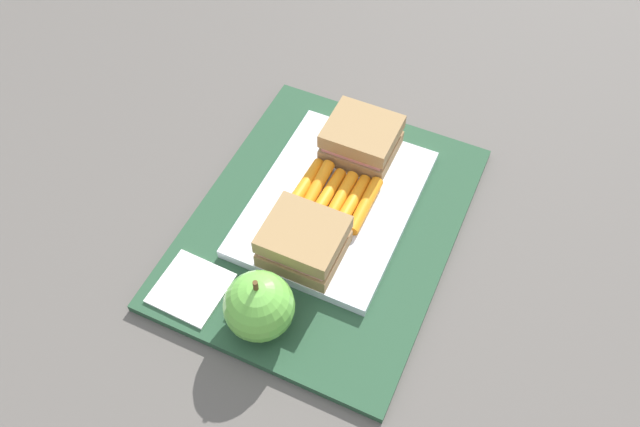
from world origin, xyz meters
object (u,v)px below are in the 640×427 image
sandwich_half_left (362,139)px  paper_napkin (191,288)px  food_tray (334,203)px  carrot_sticks_bundle (334,195)px  apple (259,306)px  sandwich_half_right (304,241)px

sandwich_half_left → paper_napkin: bearing=-20.9°
food_tray → carrot_sticks_bundle: carrot_sticks_bundle is taller
apple → paper_napkin: bearing=-92.5°
sandwich_half_left → carrot_sticks_bundle: 0.08m
sandwich_half_left → sandwich_half_right: size_ratio=1.00×
food_tray → apple: 0.17m
sandwich_half_right → paper_napkin: 0.13m
food_tray → paper_napkin: size_ratio=3.29×
sandwich_half_left → apple: (0.24, -0.01, 0.00)m
carrot_sticks_bundle → apple: size_ratio=1.07×
sandwich_half_right → carrot_sticks_bundle: (-0.08, 0.00, -0.02)m
food_tray → paper_napkin: (0.16, -0.09, -0.00)m
food_tray → apple: bearing=-2.3°
food_tray → sandwich_half_left: size_ratio=2.88×
sandwich_half_left → sandwich_half_right: bearing=0.0°
carrot_sticks_bundle → apple: apple is taller
sandwich_half_left → paper_napkin: (0.24, -0.09, -0.03)m
food_tray → sandwich_half_right: (0.08, 0.00, 0.03)m
paper_napkin → apple: bearing=87.5°
sandwich_half_left → paper_napkin: size_ratio=1.14×
food_tray → apple: (0.16, -0.01, 0.03)m
apple → sandwich_half_right: bearing=175.6°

